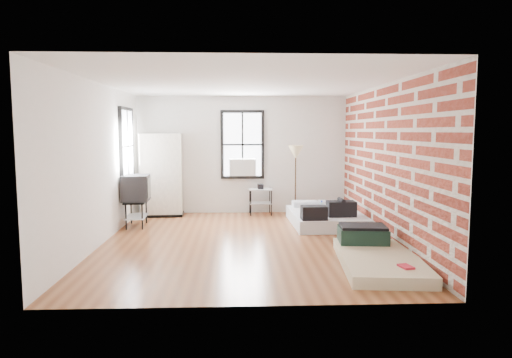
{
  "coord_description": "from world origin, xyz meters",
  "views": [
    {
      "loc": [
        -0.13,
        -7.97,
        1.97
      ],
      "look_at": [
        0.22,
        0.3,
        1.1
      ],
      "focal_mm": 32.0,
      "sensor_mm": 36.0,
      "label": 1
    }
  ],
  "objects_px": {
    "mattress_bare": "(375,254)",
    "tv_stand": "(136,190)",
    "mattress_main": "(326,216)",
    "wardrobe": "(162,175)",
    "floor_lamp": "(296,156)",
    "side_table": "(260,194)"
  },
  "relations": [
    {
      "from": "mattress_main",
      "to": "tv_stand",
      "type": "xyz_separation_m",
      "value": [
        -3.96,
        -0.03,
        0.6
      ]
    },
    {
      "from": "tv_stand",
      "to": "mattress_bare",
      "type": "bearing_deg",
      "value": -37.78
    },
    {
      "from": "side_table",
      "to": "tv_stand",
      "type": "height_order",
      "value": "tv_stand"
    },
    {
      "from": "mattress_bare",
      "to": "tv_stand",
      "type": "relative_size",
      "value": 2.04
    },
    {
      "from": "mattress_main",
      "to": "floor_lamp",
      "type": "distance_m",
      "value": 1.77
    },
    {
      "from": "mattress_main",
      "to": "mattress_bare",
      "type": "bearing_deg",
      "value": -87.76
    },
    {
      "from": "mattress_main",
      "to": "wardrobe",
      "type": "height_order",
      "value": "wardrobe"
    },
    {
      "from": "mattress_bare",
      "to": "side_table",
      "type": "height_order",
      "value": "side_table"
    },
    {
      "from": "mattress_main",
      "to": "tv_stand",
      "type": "height_order",
      "value": "tv_stand"
    },
    {
      "from": "mattress_main",
      "to": "floor_lamp",
      "type": "relative_size",
      "value": 1.22
    },
    {
      "from": "mattress_main",
      "to": "side_table",
      "type": "xyz_separation_m",
      "value": [
        -1.32,
        1.24,
        0.32
      ]
    },
    {
      "from": "mattress_bare",
      "to": "floor_lamp",
      "type": "distance_m",
      "value": 4.25
    },
    {
      "from": "mattress_main",
      "to": "wardrobe",
      "type": "relative_size",
      "value": 1.05
    },
    {
      "from": "floor_lamp",
      "to": "tv_stand",
      "type": "xyz_separation_m",
      "value": [
        -3.46,
        -1.2,
        -0.63
      ]
    },
    {
      "from": "mattress_bare",
      "to": "side_table",
      "type": "relative_size",
      "value": 3.02
    },
    {
      "from": "mattress_main",
      "to": "wardrobe",
      "type": "bearing_deg",
      "value": 160.4
    },
    {
      "from": "wardrobe",
      "to": "mattress_main",
      "type": "bearing_deg",
      "value": -20.9
    },
    {
      "from": "mattress_bare",
      "to": "floor_lamp",
      "type": "bearing_deg",
      "value": 105.43
    },
    {
      "from": "wardrobe",
      "to": "tv_stand",
      "type": "distance_m",
      "value": 1.26
    },
    {
      "from": "mattress_bare",
      "to": "tv_stand",
      "type": "distance_m",
      "value": 5.05
    },
    {
      "from": "tv_stand",
      "to": "mattress_main",
      "type": "bearing_deg",
      "value": -3.37
    },
    {
      "from": "mattress_main",
      "to": "mattress_bare",
      "type": "xyz_separation_m",
      "value": [
        0.2,
        -2.83,
        -0.04
      ]
    }
  ]
}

